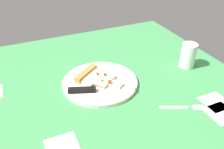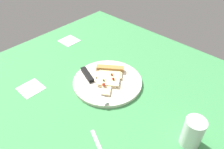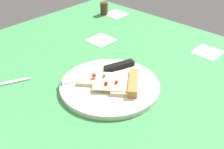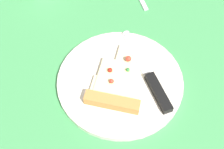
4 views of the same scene
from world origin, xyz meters
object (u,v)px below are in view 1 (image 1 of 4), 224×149
knife (95,90)px  fork (184,107)px  plate (101,82)px  pizza_slice (95,77)px  drinking_glass (188,55)px

knife → fork: (-19.28, -25.04, -1.58)cm
knife → plate: bearing=159.5°
pizza_slice → knife: pizza_slice is taller
drinking_glass → fork: (-21.71, 18.25, -4.92)cm
plate → knife: 7.07cm
pizza_slice → fork: (-26.65, -22.10, -1.77)cm
plate → fork: bearing=-140.1°
pizza_slice → knife: 7.94cm
drinking_glass → plate: bearing=85.7°
knife → fork: 31.64cm
plate → drinking_glass: (-2.89, -38.82, 4.63)cm
knife → drinking_glass: drinking_glass is taller
knife → drinking_glass: size_ratio=2.19×
plate → drinking_glass: drinking_glass is taller
plate → knife: (-5.32, 4.47, 1.29)cm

